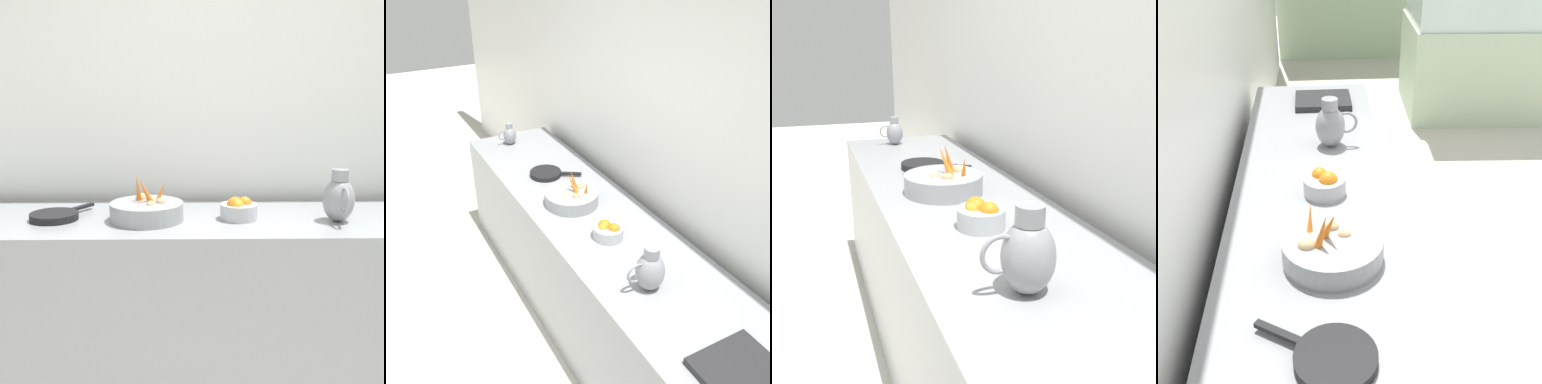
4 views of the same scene
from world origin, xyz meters
TOP-DOWN VIEW (x-y plane):
  - tile_wall_left at (-1.95, 0.26)m, footprint 0.10×8.98m
  - prep_counter at (-1.48, -0.24)m, footprint 0.72×3.23m
  - vegetable_colander at (-1.43, -0.50)m, footprint 0.36×0.36m
  - orange_bowl at (-1.44, -0.05)m, footprint 0.18×0.18m
  - metal_pitcher_tall at (-1.39, 0.43)m, footprint 0.21×0.15m
  - metal_pitcher_short at (-1.42, -1.63)m, footprint 0.16×0.11m
  - counter_sink_basin at (-1.41, 1.03)m, footprint 0.34×0.30m
  - skillet_on_counter at (-1.45, -0.95)m, footprint 0.35×0.27m

SIDE VIEW (x-z plane):
  - prep_counter at x=-1.48m, z-range 0.00..0.86m
  - skillet_on_counter at x=-1.45m, z-range 0.86..0.90m
  - counter_sink_basin at x=-1.41m, z-range 0.86..0.90m
  - vegetable_colander at x=-1.43m, z-range 0.80..1.02m
  - orange_bowl at x=-1.44m, z-range 0.86..0.97m
  - metal_pitcher_short at x=-1.42m, z-range 0.85..1.04m
  - metal_pitcher_tall at x=-1.39m, z-range 0.85..1.10m
  - tile_wall_left at x=-1.95m, z-range 0.00..3.00m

